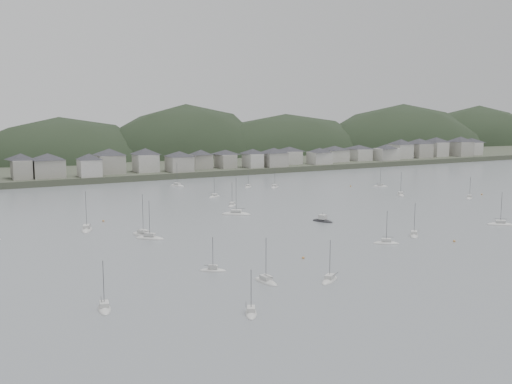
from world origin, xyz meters
TOP-DOWN VIEW (x-y plane):
  - ground at (0.00, 0.00)m, footprint 900.00×900.00m
  - far_shore_land at (0.00, 295.00)m, footprint 900.00×250.00m
  - forested_ridge at (4.83, 269.40)m, footprint 851.55×103.94m
  - waterfront_town at (50.59, 183.34)m, footprint 451.48×28.46m
  - sailboat_lead at (-60.73, 65.20)m, footprint 5.50×9.45m
  - moored_fleet at (-19.06, 55.84)m, footprint 263.41×173.00m
  - motor_launch_far at (7.46, 44.44)m, footprint 5.32×7.64m
  - mooring_buoys at (22.02, 51.95)m, footprint 151.34×104.12m

SIDE VIEW (x-z plane):
  - forested_ridge at x=4.83m, z-range -62.57..40.00m
  - ground at x=0.00m, z-range 0.00..0.00m
  - mooring_buoys at x=22.02m, z-range -0.20..0.50m
  - sailboat_lead at x=-60.73m, z-range -5.98..6.32m
  - moored_fleet at x=-19.06m, z-range -6.49..6.85m
  - motor_launch_far at x=7.46m, z-range -1.57..2.17m
  - far_shore_land at x=0.00m, z-range 0.00..3.00m
  - waterfront_town at x=50.59m, z-range 2.20..15.12m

